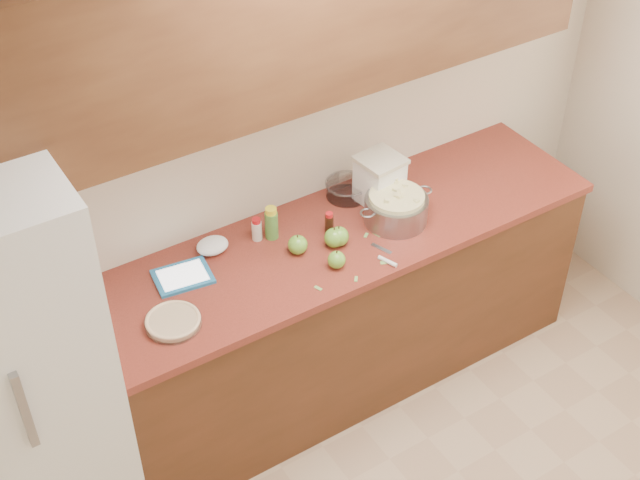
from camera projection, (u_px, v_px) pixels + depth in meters
room_shell at (582, 403)px, 2.73m from camera, size 3.60×3.60×3.60m
counter_run at (323, 315)px, 4.23m from camera, size 2.64×0.68×0.92m
upper_cabinets at (302, 10)px, 3.38m from camera, size 2.60×0.34×0.70m
fridge at (5, 381)px, 3.33m from camera, size 0.70×0.70×1.80m
pie at (173, 322)px, 3.52m from camera, size 0.23×0.23×0.04m
colander at (396, 208)px, 4.00m from camera, size 0.38×0.29×0.14m
flour_canister at (380, 179)px, 4.09m from camera, size 0.21×0.21×0.24m
tablet at (183, 277)px, 3.74m from camera, size 0.26×0.21×0.02m
paring_knife at (387, 260)px, 3.82m from camera, size 0.08×0.19×0.02m
lemon_bottle at (271, 223)px, 3.91m from camera, size 0.06×0.06×0.16m
cinnamon_shaker at (257, 229)px, 3.91m from camera, size 0.05×0.05×0.11m
vanilla_bottle at (329, 223)px, 3.95m from camera, size 0.04×0.04×0.11m
mixing_bowl at (347, 189)px, 4.16m from camera, size 0.21×0.21×0.08m
paper_towel at (212, 246)px, 3.86m from camera, size 0.15×0.12×0.06m
apple_left at (298, 245)px, 3.84m from camera, size 0.09×0.09×0.10m
apple_center at (334, 238)px, 3.88m from camera, size 0.09×0.09×0.10m
apple_front at (337, 260)px, 3.78m from camera, size 0.08×0.08×0.09m
apple_extra at (339, 236)px, 3.89m from camera, size 0.09×0.09×0.10m
peel_a at (356, 279)px, 3.74m from camera, size 0.03×0.03×0.00m
peel_b at (386, 263)px, 3.82m from camera, size 0.05×0.04×0.00m
peel_c at (366, 235)px, 3.96m from camera, size 0.03×0.03×0.00m
peel_d at (377, 234)px, 3.97m from camera, size 0.02×0.04×0.00m
peel_e at (318, 288)px, 3.69m from camera, size 0.03×0.04×0.00m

